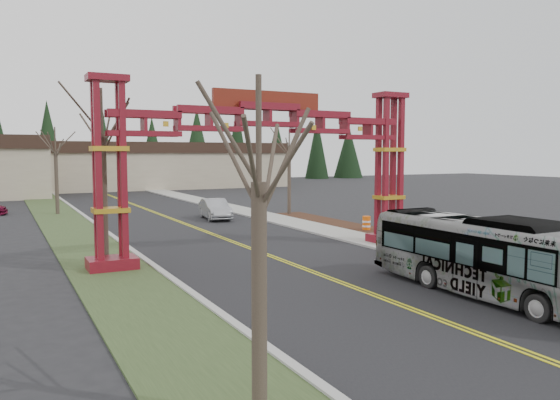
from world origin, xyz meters
TOP-DOWN VIEW (x-y plane):
  - road at (0.00, 25.00)m, footprint 12.00×110.00m
  - lane_line_left at (-0.12, 25.00)m, footprint 0.12×100.00m
  - lane_line_right at (0.12, 25.00)m, footprint 0.12×100.00m
  - curb_right at (6.15, 25.00)m, footprint 0.30×110.00m
  - sidewalk_right at (7.60, 25.00)m, footprint 2.60×110.00m
  - landscape_strip at (10.20, 10.00)m, footprint 2.60×50.00m
  - grass_median at (-8.00, 25.00)m, footprint 4.00×110.00m
  - curb_left at (-6.15, 25.00)m, footprint 0.30×110.00m
  - gateway_arch at (0.00, 18.00)m, footprint 18.20×1.60m
  - retail_building_east at (10.00, 79.95)m, footprint 38.00×20.30m
  - conifer_treeline at (0.25, 92.00)m, footprint 116.10×5.60m
  - transit_bus at (3.75, 6.58)m, footprint 2.58×10.92m
  - silver_sedan at (3.15, 34.23)m, footprint 2.40×5.25m
  - bare_tree_median_near at (-8.00, 2.02)m, footprint 3.15×3.15m
  - bare_tree_median_mid at (-8.00, 19.68)m, footprint 3.31×3.31m
  - bare_tree_median_far at (-8.00, 43.68)m, footprint 3.23×3.23m
  - bare_tree_right_far at (10.00, 34.16)m, footprint 3.10×3.10m
  - street_sign at (9.24, 15.67)m, footprint 0.45×0.20m
  - barrel_south at (9.17, 15.27)m, footprint 0.59×0.59m
  - barrel_mid at (9.66, 19.43)m, footprint 0.48×0.48m
  - barrel_north at (9.97, 22.85)m, footprint 0.57×0.57m

SIDE VIEW (x-z plane):
  - road at x=0.00m, z-range 0.00..0.02m
  - lane_line_left at x=-0.12m, z-range 0.02..0.03m
  - lane_line_right at x=0.12m, z-range 0.02..0.03m
  - grass_median at x=-8.00m, z-range 0.00..0.08m
  - landscape_strip at x=10.20m, z-range 0.00..0.12m
  - curb_right at x=6.15m, z-range 0.00..0.15m
  - curb_left at x=-6.15m, z-range 0.00..0.15m
  - sidewalk_right at x=7.60m, z-range 0.01..0.15m
  - barrel_mid at x=9.66m, z-range 0.00..0.89m
  - barrel_north at x=9.97m, z-range 0.00..1.06m
  - barrel_south at x=9.17m, z-range 0.00..1.09m
  - silver_sedan at x=3.15m, z-range 0.00..1.67m
  - street_sign at x=9.24m, z-range 0.45..2.50m
  - transit_bus at x=3.75m, z-range 0.00..3.04m
  - retail_building_east at x=10.00m, z-range 0.01..7.01m
  - bare_tree_median_near at x=-8.00m, z-range 1.35..8.25m
  - bare_tree_right_far at x=10.00m, z-range 1.63..9.03m
  - bare_tree_median_far at x=-8.00m, z-range 1.67..9.34m
  - gateway_arch at x=0.00m, z-range 1.53..10.43m
  - bare_tree_median_mid at x=-8.00m, z-range 2.02..10.52m
  - conifer_treeline at x=0.25m, z-range -0.01..12.99m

